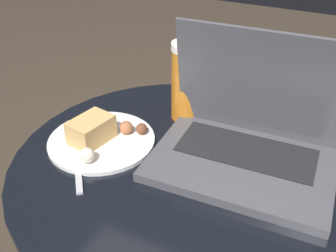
% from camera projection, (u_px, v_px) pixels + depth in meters
% --- Properties ---
extents(table, '(0.68, 0.68, 0.52)m').
position_uv_depth(table, '(179.00, 219.00, 0.88)').
color(table, '#515156').
rests_on(table, ground_plane).
extents(laptop, '(0.36, 0.26, 0.25)m').
position_uv_depth(laptop, '(248.00, 137.00, 0.76)').
color(laptop, '#47474C').
rests_on(laptop, table).
extents(beer_glass, '(0.08, 0.08, 0.18)m').
position_uv_depth(beer_glass, '(188.00, 81.00, 0.88)').
color(beer_glass, '#C6701E').
rests_on(beer_glass, table).
extents(snack_plate, '(0.23, 0.23, 0.06)m').
position_uv_depth(snack_plate, '(99.00, 137.00, 0.83)').
color(snack_plate, white).
rests_on(snack_plate, table).
extents(fork, '(0.14, 0.16, 0.00)m').
position_uv_depth(fork, '(77.00, 157.00, 0.79)').
color(fork, '#B2B2B7').
rests_on(fork, table).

